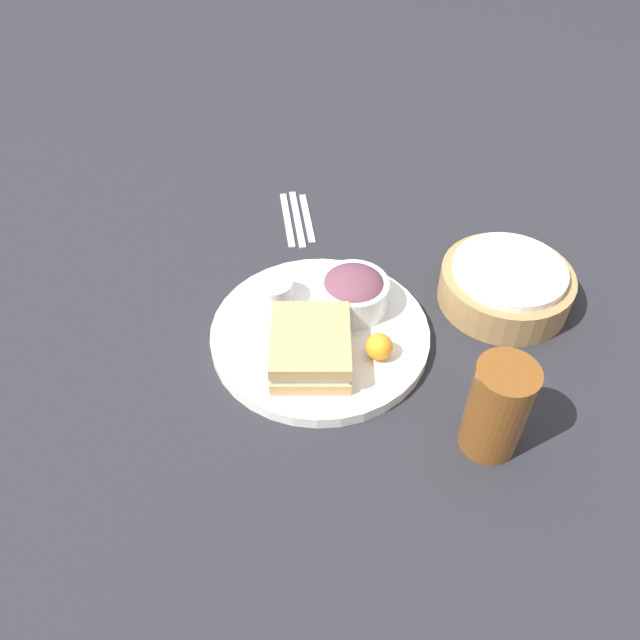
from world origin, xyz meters
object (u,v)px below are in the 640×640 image
(plate, at_px, (320,334))
(drink_glass, at_px, (497,408))
(fork, at_px, (287,219))
(knife, at_px, (297,218))
(sandwich, at_px, (309,347))
(spoon, at_px, (307,217))
(dressing_cup, at_px, (274,291))
(salad_bowl, at_px, (353,291))
(bread_basket, at_px, (506,285))

(plate, relative_size, drink_glass, 2.31)
(fork, bearing_deg, knife, -90.00)
(sandwich, height_order, spoon, sandwich)
(dressing_cup, height_order, knife, dressing_cup)
(plate, bearing_deg, drink_glass, 62.89)
(fork, xyz_separation_m, spoon, (-0.01, 0.03, 0.00))
(salad_bowl, bearing_deg, fork, -143.11)
(knife, bearing_deg, salad_bowl, -167.65)
(sandwich, relative_size, bread_basket, 0.74)
(sandwich, height_order, fork, sandwich)
(dressing_cup, bearing_deg, spoon, -178.35)
(plate, distance_m, salad_bowl, 0.08)
(plate, relative_size, sandwich, 2.14)
(spoon, bearing_deg, drink_glass, -161.47)
(sandwich, xyz_separation_m, drink_glass, (0.07, 0.25, 0.03))
(drink_glass, relative_size, spoon, 0.96)
(fork, bearing_deg, salad_bowl, -163.85)
(fork, distance_m, knife, 0.02)
(bread_basket, bearing_deg, drink_glass, -2.73)
(drink_glass, distance_m, spoon, 0.53)
(plate, distance_m, drink_glass, 0.28)
(fork, relative_size, spoon, 1.11)
(plate, height_order, sandwich, sandwich)
(sandwich, bearing_deg, spoon, -165.92)
(bread_basket, xyz_separation_m, spoon, (-0.14, -0.35, -0.03))
(plate, distance_m, fork, 0.30)
(sandwich, xyz_separation_m, bread_basket, (-0.20, 0.26, -0.01))
(drink_glass, distance_m, knife, 0.54)
(dressing_cup, distance_m, knife, 0.24)
(salad_bowl, xyz_separation_m, knife, (-0.22, -0.14, -0.05))
(knife, bearing_deg, fork, 90.00)
(salad_bowl, bearing_deg, drink_glass, 48.55)
(bread_basket, xyz_separation_m, knife, (-0.13, -0.37, -0.03))
(sandwich, distance_m, dressing_cup, 0.13)
(bread_basket, bearing_deg, knife, -110.18)
(knife, bearing_deg, spoon, -90.00)
(dressing_cup, bearing_deg, drink_glass, 62.68)
(dressing_cup, height_order, spoon, dressing_cup)
(spoon, bearing_deg, sandwich, 173.34)
(dressing_cup, bearing_deg, fork, -169.90)
(sandwich, relative_size, fork, 0.93)
(bread_basket, height_order, knife, bread_basket)
(sandwich, xyz_separation_m, fork, (-0.33, -0.12, -0.04))
(dressing_cup, xyz_separation_m, spoon, (-0.24, -0.01, -0.04))
(dressing_cup, relative_size, drink_glass, 0.43)
(drink_glass, bearing_deg, sandwich, -105.25)
(knife, distance_m, spoon, 0.02)
(plate, xyz_separation_m, spoon, (-0.28, -0.09, -0.01))
(sandwich, xyz_separation_m, salad_bowl, (-0.12, 0.04, 0.01))
(plate, distance_m, bread_basket, 0.30)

